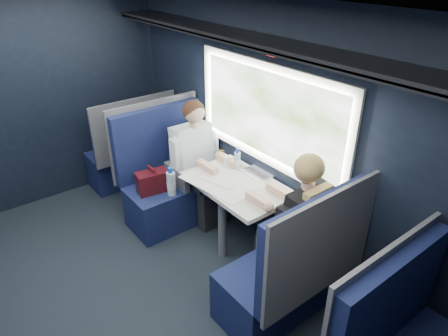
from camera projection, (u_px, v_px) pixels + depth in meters
ground at (140, 297)px, 3.40m from camera, size 2.80×4.20×0.01m
room_shell at (122, 137)px, 2.70m from camera, size 3.00×4.40×2.40m
table at (235, 191)px, 3.63m from camera, size 0.62×1.00×0.74m
seat_bay_near at (170, 183)px, 4.25m from camera, size 1.04×0.62×1.26m
seat_bay_far at (289, 275)px, 3.04m from camera, size 1.04×0.62×1.26m
seat_row_front at (132, 153)px, 4.91m from camera, size 1.04×0.51×1.16m
man at (198, 157)px, 4.13m from camera, size 0.53×0.56×1.32m
woman at (299, 219)px, 3.15m from camera, size 0.53×0.56×1.32m
papers at (223, 181)px, 3.65m from camera, size 0.58×0.76×0.01m
laptop at (262, 167)px, 3.77m from camera, size 0.23×0.30×0.22m
bottle_small at (237, 160)px, 3.82m from camera, size 0.06×0.06×0.21m
cup at (227, 161)px, 3.90m from camera, size 0.07×0.07×0.09m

